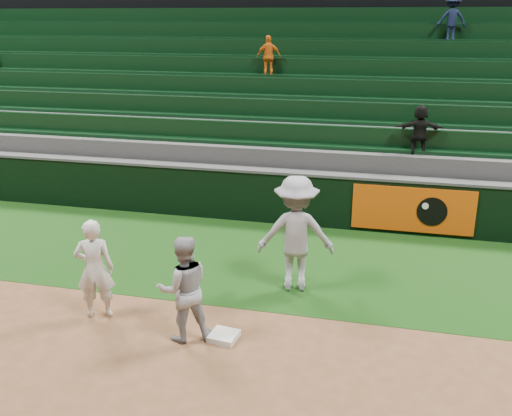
% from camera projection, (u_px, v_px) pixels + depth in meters
% --- Properties ---
extents(ground, '(70.00, 70.00, 0.00)m').
position_uv_depth(ground, '(211.00, 335.00, 8.63)').
color(ground, brown).
rests_on(ground, ground).
extents(foul_grass, '(36.00, 4.20, 0.01)m').
position_uv_depth(foul_grass, '(257.00, 258.00, 11.39)').
color(foul_grass, black).
rests_on(foul_grass, ground).
extents(first_base, '(0.44, 0.44, 0.09)m').
position_uv_depth(first_base, '(224.00, 336.00, 8.53)').
color(first_base, white).
rests_on(first_base, ground).
extents(first_baseman, '(0.70, 0.57, 1.65)m').
position_uv_depth(first_baseman, '(95.00, 269.00, 8.95)').
color(first_baseman, silver).
rests_on(first_baseman, ground).
extents(baserunner, '(0.99, 0.93, 1.63)m').
position_uv_depth(baserunner, '(184.00, 289.00, 8.32)').
color(baserunner, '#9A9DA4').
rests_on(baserunner, ground).
extents(base_coach, '(1.44, 1.00, 2.05)m').
position_uv_depth(base_coach, '(296.00, 234.00, 9.82)').
color(base_coach, '#93959F').
rests_on(base_coach, foul_grass).
extents(field_wall, '(36.00, 0.45, 1.25)m').
position_uv_depth(field_wall, '(280.00, 196.00, 13.21)').
color(field_wall, black).
rests_on(field_wall, ground).
extents(stadium_seating, '(36.00, 5.95, 5.15)m').
position_uv_depth(stadium_seating, '(306.00, 122.00, 16.35)').
color(stadium_seating, '#373739').
rests_on(stadium_seating, ground).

